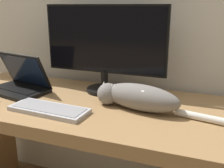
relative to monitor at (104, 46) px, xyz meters
The scene contains 5 objects.
desk 0.46m from the monitor, 96.11° to the right, with size 1.68×0.69×0.77m.
monitor is the anchor object (origin of this frame).
laptop 0.53m from the monitor, 158.94° to the right, with size 0.38×0.28×0.22m.
external_keyboard 0.47m from the monitor, 109.08° to the right, with size 0.39×0.16×0.02m.
cat 0.37m from the monitor, 38.80° to the right, with size 0.60×0.20×0.12m.
Camera 1 is at (0.57, -0.79, 1.24)m, focal length 42.00 mm.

